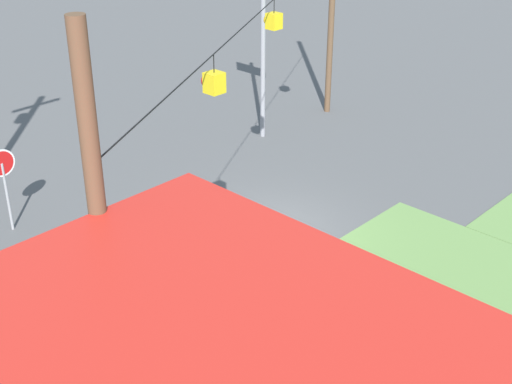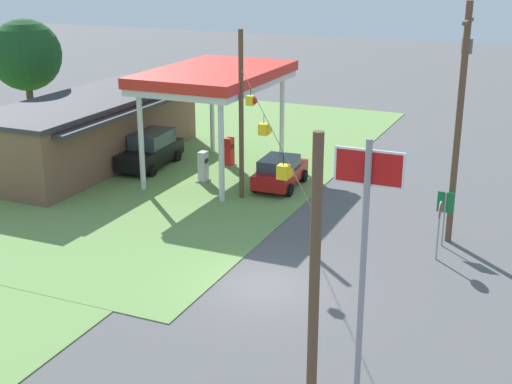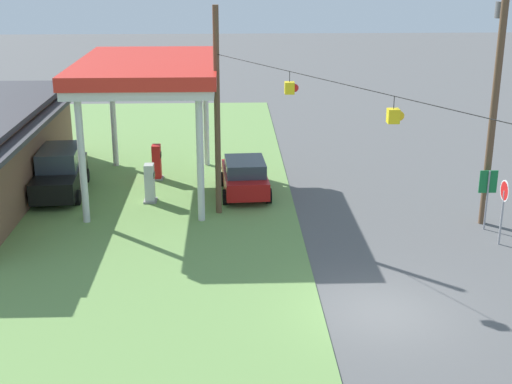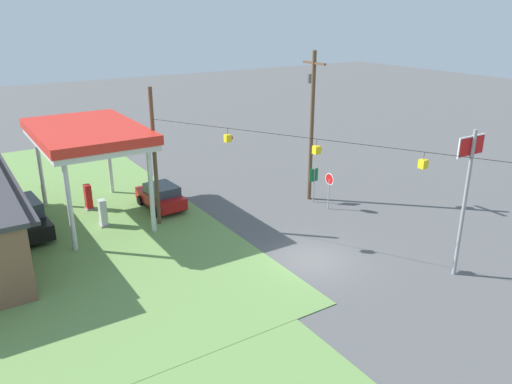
# 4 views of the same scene
# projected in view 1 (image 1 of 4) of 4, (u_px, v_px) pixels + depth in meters

# --- Properties ---
(ground_plane) EXTENTS (160.00, 160.00, 0.00)m
(ground_plane) POSITION_uv_depth(u_px,v_px,m) (272.00, 230.00, 20.61)
(ground_plane) COLOR #565656
(stop_sign_roadside) EXTENTS (0.80, 0.08, 2.50)m
(stop_sign_roadside) POSITION_uv_depth(u_px,v_px,m) (3.00, 173.00, 19.84)
(stop_sign_roadside) COLOR #99999E
(stop_sign_roadside) RESTS_ON ground
(stop_sign_overhead) EXTENTS (0.22, 1.87, 7.42)m
(stop_sign_overhead) POSITION_uv_depth(u_px,v_px,m) (262.00, 0.00, 24.68)
(stop_sign_overhead) COLOR gray
(stop_sign_overhead) RESTS_ON ground
(signal_span_gantry) EXTENTS (17.99, 10.24, 8.47)m
(signal_span_gantry) POSITION_uv_depth(u_px,v_px,m) (273.00, 79.00, 18.56)
(signal_span_gantry) COLOR brown
(signal_span_gantry) RESTS_ON ground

